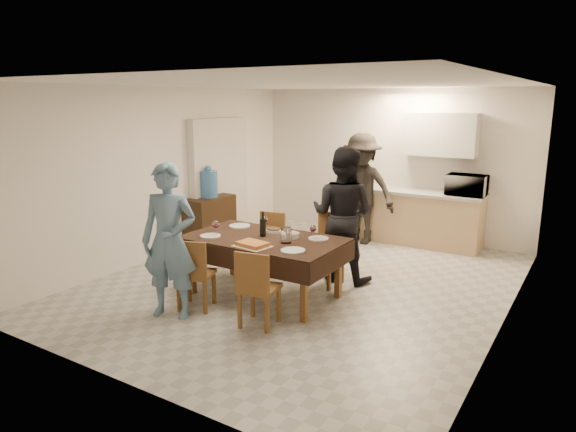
% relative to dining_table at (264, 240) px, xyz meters
% --- Properties ---
extents(floor, '(5.00, 6.00, 0.02)m').
position_rel_dining_table_xyz_m(floor, '(0.20, 0.66, -0.71)').
color(floor, '#B3B2AE').
rests_on(floor, ground).
extents(ceiling, '(5.00, 6.00, 0.02)m').
position_rel_dining_table_xyz_m(ceiling, '(0.20, 0.66, 1.89)').
color(ceiling, white).
rests_on(ceiling, wall_back).
extents(wall_back, '(5.00, 0.02, 2.60)m').
position_rel_dining_table_xyz_m(wall_back, '(0.20, 3.66, 0.59)').
color(wall_back, silver).
rests_on(wall_back, floor).
extents(wall_front, '(5.00, 0.02, 2.60)m').
position_rel_dining_table_xyz_m(wall_front, '(0.20, -2.34, 0.59)').
color(wall_front, silver).
rests_on(wall_front, floor).
extents(wall_left, '(0.02, 6.00, 2.60)m').
position_rel_dining_table_xyz_m(wall_left, '(-2.30, 0.66, 0.59)').
color(wall_left, silver).
rests_on(wall_left, floor).
extents(wall_right, '(0.02, 6.00, 2.60)m').
position_rel_dining_table_xyz_m(wall_right, '(2.70, 0.66, 0.59)').
color(wall_right, silver).
rests_on(wall_right, floor).
extents(stub_partition, '(0.15, 1.40, 2.10)m').
position_rel_dining_table_xyz_m(stub_partition, '(-2.22, 1.86, 0.34)').
color(stub_partition, beige).
rests_on(stub_partition, floor).
extents(kitchen_base_cabinet, '(2.20, 0.60, 0.86)m').
position_rel_dining_table_xyz_m(kitchen_base_cabinet, '(0.80, 3.34, -0.28)').
color(kitchen_base_cabinet, tan).
rests_on(kitchen_base_cabinet, floor).
extents(kitchen_worktop, '(2.24, 0.64, 0.05)m').
position_rel_dining_table_xyz_m(kitchen_worktop, '(0.80, 3.34, 0.17)').
color(kitchen_worktop, '#A3A39E').
rests_on(kitchen_worktop, kitchen_base_cabinet).
extents(upper_cabinet, '(1.20, 0.34, 0.70)m').
position_rel_dining_table_xyz_m(upper_cabinet, '(1.10, 3.48, 1.14)').
color(upper_cabinet, silver).
rests_on(upper_cabinet, wall_back).
extents(dining_table, '(1.91, 1.12, 0.75)m').
position_rel_dining_table_xyz_m(dining_table, '(0.00, 0.00, 0.00)').
color(dining_table, black).
rests_on(dining_table, floor).
extents(chair_near_left, '(0.51, 0.52, 0.46)m').
position_rel_dining_table_xyz_m(chair_near_left, '(-0.45, -0.83, -0.19)').
color(chair_near_left, brown).
rests_on(chair_near_left, floor).
extents(chair_near_right, '(0.46, 0.46, 0.47)m').
position_rel_dining_table_xyz_m(chair_near_right, '(0.45, -0.83, -0.18)').
color(chair_near_right, brown).
rests_on(chair_near_right, floor).
extents(chair_far_left, '(0.45, 0.46, 0.46)m').
position_rel_dining_table_xyz_m(chair_far_left, '(-0.45, 0.67, -0.20)').
color(chair_far_left, brown).
rests_on(chair_far_left, floor).
extents(chair_far_right, '(0.45, 0.45, 0.51)m').
position_rel_dining_table_xyz_m(chair_far_right, '(0.45, 0.66, -0.13)').
color(chair_far_right, brown).
rests_on(chair_far_right, floor).
extents(console, '(0.45, 0.89, 0.82)m').
position_rel_dining_table_xyz_m(console, '(-2.08, 1.41, -0.30)').
color(console, black).
rests_on(console, floor).
extents(water_jug, '(0.30, 0.30, 0.44)m').
position_rel_dining_table_xyz_m(water_jug, '(-2.08, 1.41, 0.33)').
color(water_jug, '#4683CE').
rests_on(water_jug, console).
extents(wine_bottle, '(0.08, 0.08, 0.32)m').
position_rel_dining_table_xyz_m(wine_bottle, '(-0.05, 0.05, 0.19)').
color(wine_bottle, black).
rests_on(wine_bottle, dining_table).
extents(water_pitcher, '(0.12, 0.12, 0.19)m').
position_rel_dining_table_xyz_m(water_pitcher, '(0.35, -0.05, 0.13)').
color(water_pitcher, white).
rests_on(water_pitcher, dining_table).
extents(savoury_tart, '(0.44, 0.36, 0.05)m').
position_rel_dining_table_xyz_m(savoury_tart, '(0.10, -0.38, 0.06)').
color(savoury_tart, '#C6803A').
rests_on(savoury_tart, dining_table).
extents(salad_bowl, '(0.17, 0.17, 0.07)m').
position_rel_dining_table_xyz_m(salad_bowl, '(0.30, 0.18, 0.07)').
color(salad_bowl, silver).
rests_on(salad_bowl, dining_table).
extents(mushroom_dish, '(0.20, 0.20, 0.03)m').
position_rel_dining_table_xyz_m(mushroom_dish, '(-0.05, 0.28, 0.05)').
color(mushroom_dish, silver).
rests_on(mushroom_dish, dining_table).
extents(wine_glass_a, '(0.09, 0.09, 0.20)m').
position_rel_dining_table_xyz_m(wine_glass_a, '(-0.55, -0.25, 0.13)').
color(wine_glass_a, white).
rests_on(wine_glass_a, dining_table).
extents(wine_glass_b, '(0.08, 0.08, 0.18)m').
position_rel_dining_table_xyz_m(wine_glass_b, '(0.55, 0.25, 0.13)').
color(wine_glass_b, white).
rests_on(wine_glass_b, dining_table).
extents(wine_glass_c, '(0.09, 0.09, 0.20)m').
position_rel_dining_table_xyz_m(wine_glass_c, '(-0.20, 0.30, 0.13)').
color(wine_glass_c, white).
rests_on(wine_glass_c, dining_table).
extents(plate_near_left, '(0.26, 0.26, 0.01)m').
position_rel_dining_table_xyz_m(plate_near_left, '(-0.60, -0.30, 0.04)').
color(plate_near_left, silver).
rests_on(plate_near_left, dining_table).
extents(plate_near_right, '(0.28, 0.28, 0.02)m').
position_rel_dining_table_xyz_m(plate_near_right, '(0.60, -0.30, 0.04)').
color(plate_near_right, silver).
rests_on(plate_near_right, dining_table).
extents(plate_far_left, '(0.28, 0.28, 0.02)m').
position_rel_dining_table_xyz_m(plate_far_left, '(-0.60, 0.30, 0.04)').
color(plate_far_left, silver).
rests_on(plate_far_left, dining_table).
extents(plate_far_right, '(0.25, 0.25, 0.01)m').
position_rel_dining_table_xyz_m(plate_far_right, '(0.60, 0.30, 0.04)').
color(plate_far_right, silver).
rests_on(plate_far_right, dining_table).
extents(microwave, '(0.60, 0.41, 0.33)m').
position_rel_dining_table_xyz_m(microwave, '(1.62, 3.34, 0.36)').
color(microwave, silver).
rests_on(microwave, kitchen_worktop).
extents(person_near, '(0.74, 0.62, 1.75)m').
position_rel_dining_table_xyz_m(person_near, '(-0.55, -1.05, 0.16)').
color(person_near, '#5A7FA0').
rests_on(person_near, floor).
extents(person_far, '(0.92, 0.74, 1.81)m').
position_rel_dining_table_xyz_m(person_far, '(0.55, 1.05, 0.19)').
color(person_far, black).
rests_on(person_far, floor).
extents(person_kitchen, '(1.20, 0.69, 1.86)m').
position_rel_dining_table_xyz_m(person_kitchen, '(0.00, 2.89, 0.22)').
color(person_kitchen, black).
rests_on(person_kitchen, floor).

